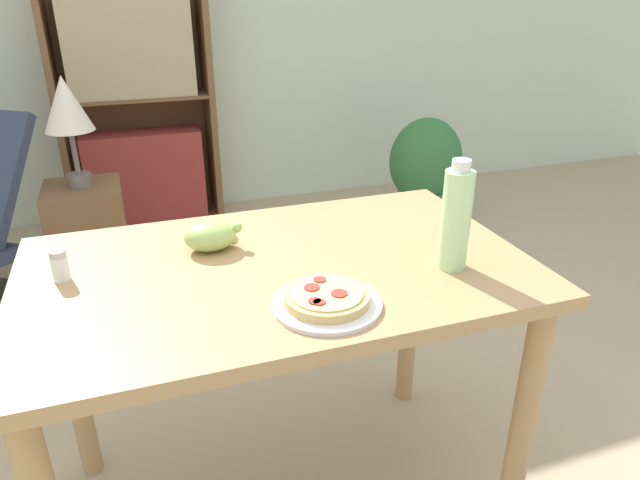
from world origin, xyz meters
TOP-DOWN VIEW (x-y plane):
  - dining_table at (0.06, 0.10)m, footprint 1.19×0.73m
  - pizza_on_plate at (0.10, -0.12)m, footprint 0.23×0.23m
  - grape_bunch at (-0.07, 0.23)m, footprint 0.15×0.10m
  - drink_bottle at (0.44, -0.05)m, footprint 0.07×0.07m
  - salt_shaker at (-0.42, 0.18)m, footprint 0.04×0.04m
  - bookshelf at (-0.16, 2.44)m, footprint 0.88×0.32m
  - side_table at (-0.47, 1.61)m, footprint 0.34×0.34m
  - table_lamp at (-0.47, 1.61)m, footprint 0.21×0.21m
  - potted_plant_floor at (1.44, 1.84)m, footprint 0.45×0.38m

SIDE VIEW (x-z plane):
  - side_table at x=-0.47m, z-range 0.00..0.53m
  - potted_plant_floor at x=1.44m, z-range 0.02..0.68m
  - dining_table at x=0.06m, z-range 0.27..1.04m
  - bookshelf at x=-0.16m, z-range -0.07..1.48m
  - pizza_on_plate at x=0.10m, z-range 0.77..0.81m
  - salt_shaker at x=-0.42m, z-range 0.77..0.85m
  - grape_bunch at x=-0.07m, z-range 0.77..0.85m
  - table_lamp at x=-0.47m, z-range 0.64..1.13m
  - drink_bottle at x=0.44m, z-range 0.77..1.03m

